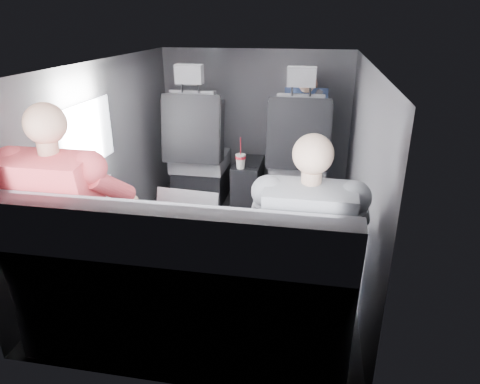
% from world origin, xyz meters
% --- Properties ---
extents(floor, '(2.60, 2.60, 0.00)m').
position_xyz_m(floor, '(0.00, 0.00, 0.00)').
color(floor, black).
rests_on(floor, ground).
extents(ceiling, '(2.60, 2.60, 0.00)m').
position_xyz_m(ceiling, '(0.00, 0.00, 1.35)').
color(ceiling, '#B2B2AD').
rests_on(ceiling, panel_back).
extents(panel_left, '(0.02, 2.60, 1.35)m').
position_xyz_m(panel_left, '(-0.90, 0.00, 0.68)').
color(panel_left, '#56565B').
rests_on(panel_left, floor).
extents(panel_right, '(0.02, 2.60, 1.35)m').
position_xyz_m(panel_right, '(0.90, 0.00, 0.68)').
color(panel_right, '#56565B').
rests_on(panel_right, floor).
extents(panel_front, '(1.80, 0.02, 1.35)m').
position_xyz_m(panel_front, '(0.00, 1.30, 0.68)').
color(panel_front, '#56565B').
rests_on(panel_front, floor).
extents(panel_back, '(1.80, 0.02, 1.35)m').
position_xyz_m(panel_back, '(0.00, -1.30, 0.68)').
color(panel_back, '#56565B').
rests_on(panel_back, floor).
extents(side_window, '(0.02, 0.75, 0.42)m').
position_xyz_m(side_window, '(-0.88, -0.30, 0.90)').
color(side_window, white).
rests_on(side_window, panel_left).
extents(seatbelt, '(0.35, 0.11, 0.59)m').
position_xyz_m(seatbelt, '(0.45, 0.67, 0.80)').
color(seatbelt, black).
rests_on(seatbelt, front_seat_right).
extents(front_seat_left, '(0.52, 0.58, 1.26)m').
position_xyz_m(front_seat_left, '(-0.45, 0.84, 0.40)').
color(front_seat_left, black).
rests_on(front_seat_left, floor).
extents(front_seat_right, '(0.52, 0.58, 1.26)m').
position_xyz_m(front_seat_right, '(0.45, 0.84, 0.40)').
color(front_seat_right, black).
rests_on(front_seat_right, floor).
extents(center_console, '(0.24, 0.48, 0.41)m').
position_xyz_m(center_console, '(0.00, 0.88, 0.20)').
color(center_console, black).
rests_on(center_console, floor).
extents(rear_bench, '(1.60, 0.57, 0.92)m').
position_xyz_m(rear_bench, '(0.00, -1.06, 0.31)').
color(rear_bench, slate).
rests_on(rear_bench, floor).
extents(soda_cup, '(0.09, 0.09, 0.27)m').
position_xyz_m(soda_cup, '(-0.04, 0.70, 0.47)').
color(soda_cup, white).
rests_on(soda_cup, center_console).
extents(laptop_white, '(0.44, 0.49, 0.27)m').
position_xyz_m(laptop_white, '(-0.60, -0.79, 0.64)').
color(laptop_white, white).
rests_on(laptop_white, passenger_rear_left).
extents(laptop_silver, '(0.34, 0.31, 0.23)m').
position_xyz_m(laptop_silver, '(-0.03, -0.78, 0.63)').
color(laptop_silver, '#A6A6AB').
rests_on(laptop_silver, rear_bench).
extents(laptop_black, '(0.39, 0.37, 0.25)m').
position_xyz_m(laptop_black, '(0.56, -0.76, 0.63)').
color(laptop_black, black).
rests_on(laptop_black, passenger_rear_right).
extents(passenger_rear_left, '(0.53, 0.65, 1.27)m').
position_xyz_m(passenger_rear_left, '(-0.59, -0.97, 0.65)').
color(passenger_rear_left, '#2E2D32').
rests_on(passenger_rear_left, rear_bench).
extents(passenger_rear_right, '(0.48, 0.60, 1.19)m').
position_xyz_m(passenger_rear_right, '(0.58, -0.97, 0.62)').
color(passenger_rear_right, navy).
rests_on(passenger_rear_right, rear_bench).
extents(passenger_front_right, '(0.37, 0.37, 0.73)m').
position_xyz_m(passenger_front_right, '(0.48, 1.10, 0.74)').
color(passenger_front_right, navy).
rests_on(passenger_front_right, front_seat_right).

